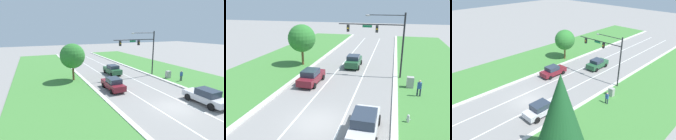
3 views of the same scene
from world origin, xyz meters
The scene contains 13 objects.
ground_plane centered at (0.00, 0.00, 0.00)m, with size 160.00×160.00×0.00m, color gray.
curb_strip_right centered at (5.65, 0.00, 0.07)m, with size 0.50×90.00×0.15m.
curb_strip_left centered at (-5.65, 0.00, 0.07)m, with size 0.50×90.00×0.15m.
lane_stripe_inner_left centered at (-1.80, 0.00, 0.00)m, with size 0.14×81.00×0.01m.
lane_stripe_inner_right centered at (1.80, 0.00, 0.00)m, with size 0.14×81.00×0.01m.
traffic_signal_mast centered at (3.98, 11.80, 5.06)m, with size 7.61×0.41×7.57m.
burgundy_sedan centered at (-3.39, 7.56, 0.81)m, with size 1.98×4.53×1.65m.
silver_sedan centered at (3.62, -0.70, 0.86)m, with size 1.97×4.66×1.70m.
forest_sedan centered at (-0.03, 15.03, 0.86)m, with size 2.04×4.42×1.70m.
utility_cabinet centered at (7.12, 8.82, 0.62)m, with size 0.70×0.60×1.23m.
pedestrian centered at (7.81, 6.72, 0.94)m, with size 0.40×0.23×1.69m.
fire_hydrant centered at (6.60, 1.55, 0.34)m, with size 0.34×0.20×0.70m.
oak_near_left_tree centered at (-7.18, 14.10, 3.85)m, with size 3.80×3.80×5.76m.
Camera 2 is at (5.11, -13.73, 8.72)m, focal length 35.00 mm.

